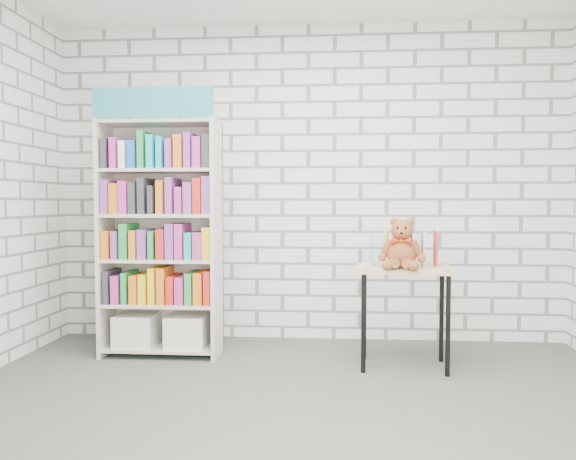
{
  "coord_description": "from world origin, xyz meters",
  "views": [
    {
      "loc": [
        0.2,
        -3.03,
        1.23
      ],
      "look_at": [
        -0.1,
        0.95,
        1.03
      ],
      "focal_mm": 35.0,
      "sensor_mm": 36.0,
      "label": 1
    }
  ],
  "objects": [
    {
      "name": "teddy_bear",
      "position": [
        0.71,
        1.06,
        0.9
      ],
      "size": [
        0.34,
        0.32,
        0.37
      ],
      "color": "brown",
      "rests_on": "display_table"
    },
    {
      "name": "bookshelf",
      "position": [
        -1.15,
        1.36,
        0.96
      ],
      "size": [
        0.94,
        0.36,
        2.1
      ],
      "color": "beige",
      "rests_on": "ground"
    },
    {
      "name": "table_books",
      "position": [
        0.76,
        1.28,
        0.9
      ],
      "size": [
        0.5,
        0.25,
        0.29
      ],
      "color": "teal",
      "rests_on": "display_table"
    },
    {
      "name": "display_table",
      "position": [
        0.75,
        1.16,
        0.65
      ],
      "size": [
        0.73,
        0.53,
        0.75
      ],
      "color": "tan",
      "rests_on": "ground"
    },
    {
      "name": "room_shell",
      "position": [
        0.0,
        0.0,
        1.78
      ],
      "size": [
        4.52,
        4.02,
        2.81
      ],
      "color": "silver",
      "rests_on": "ground"
    },
    {
      "name": "ground",
      "position": [
        0.0,
        0.0,
        0.0
      ],
      "size": [
        4.5,
        4.5,
        0.0
      ],
      "primitive_type": "plane",
      "color": "#3F473C",
      "rests_on": "ground"
    }
  ]
}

